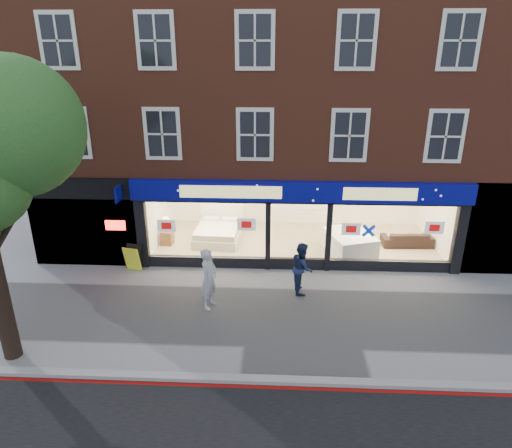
# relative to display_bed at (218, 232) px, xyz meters

# --- Properties ---
(ground) EXTENTS (120.00, 120.00, 0.00)m
(ground) POSITION_rel_display_bed_xyz_m (3.10, -5.34, -0.44)
(ground) COLOR gray
(ground) RESTS_ON ground
(kerb_line) EXTENTS (60.00, 0.10, 0.01)m
(kerb_line) POSITION_rel_display_bed_xyz_m (3.10, -8.44, -0.43)
(kerb_line) COLOR #8C0A07
(kerb_line) RESTS_ON ground
(kerb_stone) EXTENTS (60.00, 0.25, 0.12)m
(kerb_stone) POSITION_rel_display_bed_xyz_m (3.10, -8.24, -0.38)
(kerb_stone) COLOR gray
(kerb_stone) RESTS_ON ground
(showroom_floor) EXTENTS (11.00, 4.50, 0.10)m
(showroom_floor) POSITION_rel_display_bed_xyz_m (3.10, -0.09, -0.39)
(showroom_floor) COLOR tan
(showroom_floor) RESTS_ON ground
(building) EXTENTS (19.00, 8.26, 10.30)m
(building) POSITION_rel_display_bed_xyz_m (3.09, 1.60, 6.23)
(building) COLOR brown
(building) RESTS_ON ground
(display_bed) EXTENTS (1.88, 2.24, 1.21)m
(display_bed) POSITION_rel_display_bed_xyz_m (0.00, 0.00, 0.00)
(display_bed) COLOR #ECE7CD
(display_bed) RESTS_ON showroom_floor
(bedside_table) EXTENTS (0.50, 0.50, 0.55)m
(bedside_table) POSITION_rel_display_bed_xyz_m (-1.98, -0.53, -0.06)
(bedside_table) COLOR brown
(bedside_table) RESTS_ON showroom_floor
(mattress_stack) EXTENTS (2.03, 2.28, 0.75)m
(mattress_stack) POSITION_rel_display_bed_xyz_m (5.13, -0.93, 0.04)
(mattress_stack) COLOR white
(mattress_stack) RESTS_ON showroom_floor
(sofa) EXTENTS (1.99, 0.85, 0.57)m
(sofa) POSITION_rel_display_bed_xyz_m (7.48, -0.23, -0.05)
(sofa) COLOR black
(sofa) RESTS_ON showroom_floor
(a_board) EXTENTS (0.68, 0.52, 0.93)m
(a_board) POSITION_rel_display_bed_xyz_m (-2.70, -2.64, 0.03)
(a_board) COLOR yellow
(a_board) RESTS_ON ground
(pedestrian_grey) EXTENTS (0.65, 0.81, 1.92)m
(pedestrian_grey) POSITION_rel_display_bed_xyz_m (0.35, -4.94, 0.52)
(pedestrian_grey) COLOR #AFB2B7
(pedestrian_grey) RESTS_ON ground
(pedestrian_blue) EXTENTS (0.70, 0.87, 1.69)m
(pedestrian_blue) POSITION_rel_display_bed_xyz_m (3.18, -3.86, 0.41)
(pedestrian_blue) COLOR #182344
(pedestrian_blue) RESTS_ON ground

